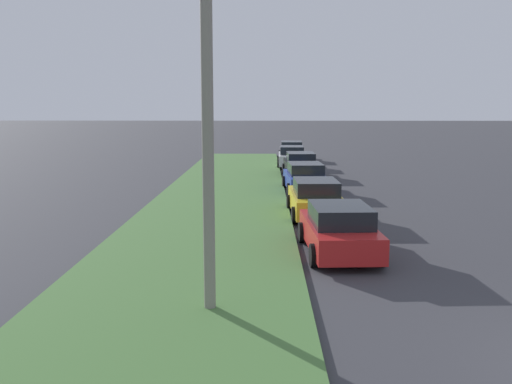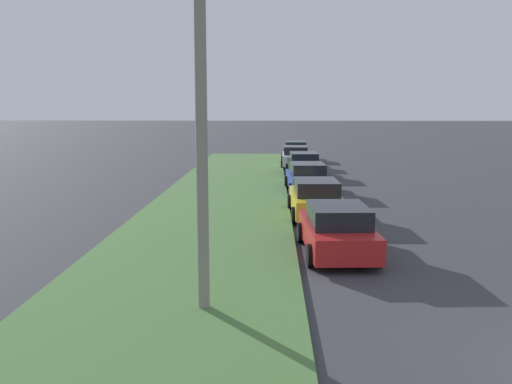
{
  "view_description": "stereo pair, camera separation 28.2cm",
  "coord_description": "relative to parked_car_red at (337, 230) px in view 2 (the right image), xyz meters",
  "views": [
    {
      "loc": [
        -8.02,
        5.93,
        4.29
      ],
      "look_at": [
        11.95,
        6.25,
        1.15
      ],
      "focal_mm": 38.72,
      "sensor_mm": 36.0,
      "label": 1
    },
    {
      "loc": [
        -8.01,
        5.64,
        4.29
      ],
      "look_at": [
        11.95,
        6.25,
        1.15
      ],
      "focal_mm": 38.72,
      "sensor_mm": 36.0,
      "label": 2
    }
  ],
  "objects": [
    {
      "name": "parked_car_blue",
      "position": [
        11.61,
        0.16,
        0.0
      ],
      "size": [
        4.39,
        2.19,
        1.47
      ],
      "rotation": [
        0.0,
        0.0,
        0.05
      ],
      "color": "#23389E",
      "rests_on": "ground"
    },
    {
      "name": "parked_car_silver",
      "position": [
        28.31,
        0.04,
        0.0
      ],
      "size": [
        4.34,
        2.1,
        1.47
      ],
      "rotation": [
        0.0,
        0.0,
        -0.03
      ],
      "color": "#B2B5BA",
      "rests_on": "ground"
    },
    {
      "name": "parked_car_yellow",
      "position": [
        5.42,
        0.2,
        0.0
      ],
      "size": [
        4.35,
        2.11,
        1.47
      ],
      "rotation": [
        0.0,
        0.0,
        0.03
      ],
      "color": "gold",
      "rests_on": "ground"
    },
    {
      "name": "streetlight",
      "position": [
        -4.65,
        2.95,
        3.67
      ],
      "size": [
        0.48,
        2.88,
        7.5
      ],
      "color": "gray",
      "rests_on": "ground"
    },
    {
      "name": "grass_median",
      "position": [
        2.35,
        4.17,
        -0.66
      ],
      "size": [
        60.0,
        6.0,
        0.12
      ],
      "primitive_type": "cube",
      "color": "#477238",
      "rests_on": "ground"
    },
    {
      "name": "parked_car_black",
      "position": [
        17.84,
        -0.01,
        0.0
      ],
      "size": [
        4.35,
        2.11,
        1.47
      ],
      "rotation": [
        0.0,
        0.0,
        0.03
      ],
      "color": "black",
      "rests_on": "ground"
    },
    {
      "name": "parked_car_red",
      "position": [
        0.0,
        0.0,
        0.0
      ],
      "size": [
        4.39,
        2.19,
        1.47
      ],
      "rotation": [
        0.0,
        0.0,
        0.05
      ],
      "color": "red",
      "rests_on": "ground"
    },
    {
      "name": "parked_car_white",
      "position": [
        23.08,
        0.28,
        0.0
      ],
      "size": [
        4.34,
        2.09,
        1.47
      ],
      "rotation": [
        0.0,
        0.0,
        -0.02
      ],
      "color": "silver",
      "rests_on": "ground"
    }
  ]
}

